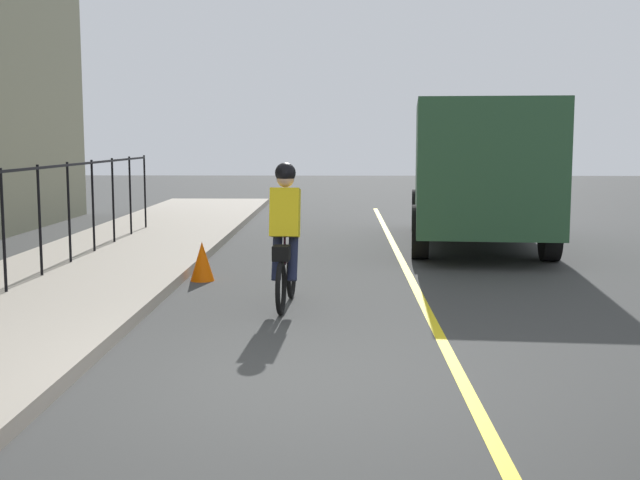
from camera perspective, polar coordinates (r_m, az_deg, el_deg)
ground_plane at (r=7.11m, az=-2.88°, el=-10.29°), size 80.00×80.00×0.00m
lane_line_centre at (r=7.17m, az=10.19°, el=-10.22°), size 36.00×0.12×0.01m
cyclist_lead at (r=10.22m, az=-2.43°, el=0.29°), size 1.71×0.38×1.83m
box_truck_background at (r=16.37m, az=10.93°, el=4.97°), size 6.89×3.00×2.78m
traffic_cone_near at (r=12.36m, az=-8.20°, el=-1.47°), size 0.36×0.36×0.59m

